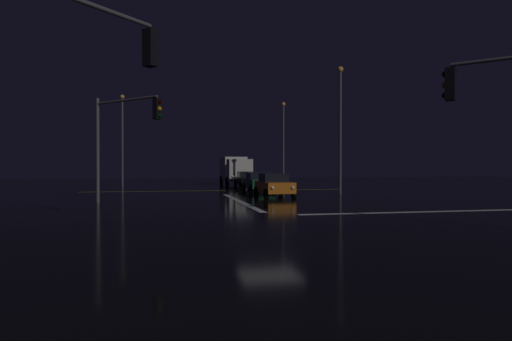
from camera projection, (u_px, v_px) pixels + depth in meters
ground at (270, 217)px, 17.82m from camera, size 120.00×120.00×0.10m
stop_line_north at (240, 201)px, 25.15m from camera, size 0.35×12.76×0.01m
centre_line_ns at (217, 191)px, 36.51m from camera, size 22.00×0.15×0.01m
crosswalk_bar_east at (434, 211)px, 19.37m from camera, size 12.76×0.40×0.01m
sedan_orange at (274, 185)px, 28.77m from camera, size 2.02×4.33×1.57m
sedan_green at (258, 182)px, 34.68m from camera, size 2.02×4.33×1.57m
sedan_black at (247, 180)px, 40.68m from camera, size 2.02×4.33×1.57m
box_truck at (235, 170)px, 47.31m from camera, size 2.68×8.28×3.08m
traffic_signal_sw at (65, 65)px, 10.10m from camera, size 3.58×3.58×6.31m
traffic_signal_nw at (123, 128)px, 22.77m from camera, size 3.59×3.59×5.80m
streetlamp_left_far at (122, 134)px, 44.50m from camera, size 0.44×0.44×9.44m
streetlamp_right_near at (340, 121)px, 32.34m from camera, size 0.44×0.44×9.52m
streetlamp_right_far at (283, 137)px, 48.00m from camera, size 0.44×0.44×9.19m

